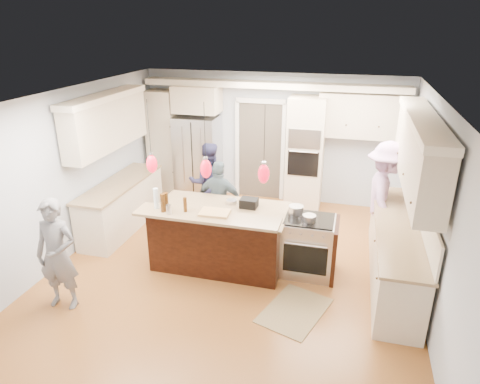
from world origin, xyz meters
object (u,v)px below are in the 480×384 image
object	(u,v)px
refrigerator	(198,158)
kitchen_island	(220,236)
island_range	(310,246)
person_bar_end	(57,255)
person_far_left	(208,182)

from	to	relation	value
refrigerator	kitchen_island	world-z (taller)	refrigerator
kitchen_island	island_range	world-z (taller)	kitchen_island
kitchen_island	person_bar_end	world-z (taller)	person_bar_end
kitchen_island	island_range	size ratio (longest dim) A/B	2.28
kitchen_island	person_far_left	xyz separation A→B (m)	(-0.71, 1.53, 0.29)
person_bar_end	person_far_left	xyz separation A→B (m)	(1.04, 3.15, -0.01)
person_bar_end	person_far_left	size ratio (longest dim) A/B	1.01
person_far_left	kitchen_island	bearing A→B (deg)	92.31
island_range	person_far_left	xyz separation A→B (m)	(-2.12, 1.45, 0.32)
refrigerator	person_far_left	world-z (taller)	refrigerator
island_range	refrigerator	bearing A→B (deg)	137.41
person_bar_end	person_far_left	distance (m)	3.32
person_far_left	person_bar_end	bearing A→B (deg)	49.00
person_far_left	island_range	bearing A→B (deg)	122.90
refrigerator	person_far_left	bearing A→B (deg)	-60.53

